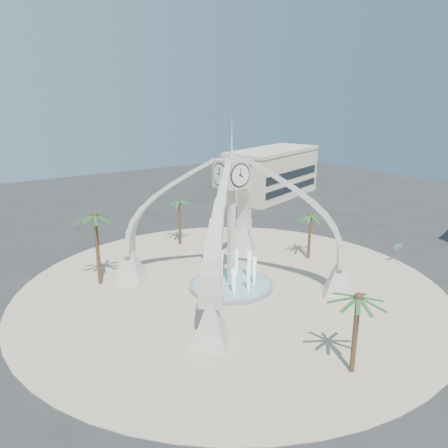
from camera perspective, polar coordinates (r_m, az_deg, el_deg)
ground at (r=42.31m, az=0.92°, el=-8.28°), size 140.00×140.00×0.00m
plaza at (r=42.30m, az=0.92°, el=-8.24°), size 40.00×40.00×0.06m
clock_tower at (r=40.05m, az=0.97°, el=0.20°), size 17.94×17.94×16.30m
fountain at (r=42.19m, az=0.93°, el=-7.92°), size 8.00×8.00×3.62m
building_ne at (r=80.29m, az=6.38°, el=6.67°), size 21.87×14.17×8.60m
palm_east at (r=48.90m, az=11.26°, el=1.14°), size 4.79×4.79×5.83m
palm_west at (r=42.47m, az=-16.53°, el=0.96°), size 4.86×4.86×7.73m
palm_north at (r=52.89m, az=-5.89°, el=3.01°), size 4.01×4.01×6.28m
palm_south at (r=29.17m, az=17.15°, el=-9.23°), size 4.85×4.85×6.16m
street_sign at (r=51.05m, az=21.77°, el=-3.09°), size 0.84×0.22×2.34m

